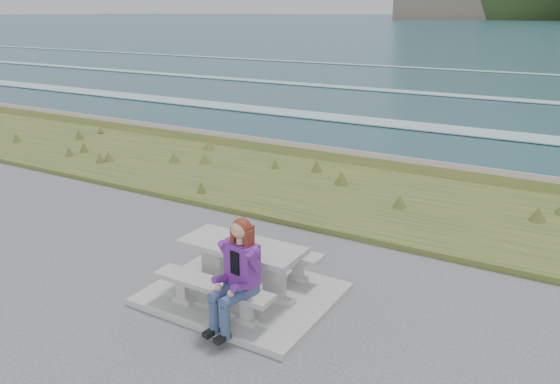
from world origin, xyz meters
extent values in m
cube|color=#9C9B97|center=(0.00, 0.00, 0.05)|extent=(2.60, 2.10, 0.10)
cube|color=#9C9B97|center=(-0.54, 0.00, 0.14)|extent=(0.62, 0.12, 0.08)
cube|color=#9C9B97|center=(-0.54, 0.00, 0.44)|extent=(0.34, 0.09, 0.51)
cube|color=#9C9B97|center=(-0.54, 0.00, 0.73)|extent=(0.62, 0.12, 0.08)
cube|color=#9C9B97|center=(0.54, 0.00, 0.14)|extent=(0.62, 0.12, 0.08)
cube|color=#9C9B97|center=(0.54, 0.00, 0.44)|extent=(0.34, 0.09, 0.51)
cube|color=#9C9B97|center=(0.54, 0.00, 0.73)|extent=(0.62, 0.12, 0.08)
cube|color=#9C9B97|center=(0.00, 0.00, 0.81)|extent=(1.80, 0.75, 0.08)
cube|color=#9C9B97|center=(-0.54, -0.70, 0.14)|extent=(0.30, 0.12, 0.08)
cube|color=#9C9B97|center=(-0.54, -0.70, 0.29)|extent=(0.17, 0.09, 0.22)
cube|color=#9C9B97|center=(-0.54, -0.70, 0.44)|extent=(0.30, 0.12, 0.08)
cube|color=#9C9B97|center=(0.54, -0.70, 0.14)|extent=(0.30, 0.12, 0.08)
cube|color=#9C9B97|center=(0.54, -0.70, 0.29)|extent=(0.17, 0.09, 0.22)
cube|color=#9C9B97|center=(0.54, -0.70, 0.44)|extent=(0.30, 0.12, 0.08)
cube|color=#9C9B97|center=(0.00, -0.70, 0.52)|extent=(1.80, 0.35, 0.07)
cube|color=#9C9B97|center=(-0.54, 0.70, 0.14)|extent=(0.30, 0.12, 0.08)
cube|color=#9C9B97|center=(-0.54, 0.70, 0.29)|extent=(0.17, 0.09, 0.22)
cube|color=#9C9B97|center=(-0.54, 0.70, 0.44)|extent=(0.30, 0.12, 0.08)
cube|color=#9C9B97|center=(0.54, 0.70, 0.14)|extent=(0.30, 0.12, 0.08)
cube|color=#9C9B97|center=(0.54, 0.70, 0.29)|extent=(0.17, 0.09, 0.22)
cube|color=#9C9B97|center=(0.54, 0.70, 0.44)|extent=(0.30, 0.12, 0.08)
cube|color=#9C9B97|center=(0.00, 0.70, 0.52)|extent=(1.80, 0.35, 0.07)
cube|color=#32481B|center=(0.00, 5.00, 0.00)|extent=(160.00, 4.50, 0.22)
cube|color=#695D4E|center=(0.00, 7.90, 0.00)|extent=(160.00, 0.80, 2.20)
cube|color=silver|center=(0.00, 14.00, -1.74)|extent=(220.00, 3.00, 0.06)
cube|color=silver|center=(0.00, 22.00, -1.74)|extent=(220.00, 2.00, 0.06)
cube|color=silver|center=(0.00, 34.00, -1.74)|extent=(220.00, 1.40, 0.06)
cube|color=silver|center=(0.00, 52.00, -1.74)|extent=(220.00, 1.00, 0.06)
cube|color=#695D4E|center=(-40.00, 440.00, 7.20)|extent=(201.55, 149.04, 18.00)
ellipsoid|color=black|center=(-40.00, 440.00, 10.20)|extent=(211.86, 162.91, 123.15)
cube|color=navy|center=(0.43, -0.92, 0.39)|extent=(0.50, 0.78, 0.57)
cube|color=#69238A|center=(0.47, -0.68, 0.95)|extent=(0.46, 0.31, 0.55)
sphere|color=tan|center=(0.47, -0.70, 1.42)|extent=(0.23, 0.23, 0.23)
sphere|color=#5A1F14|center=(0.48, -0.67, 1.43)|extent=(0.25, 0.25, 0.25)
camera|label=1|loc=(4.08, -5.84, 4.00)|focal=35.00mm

